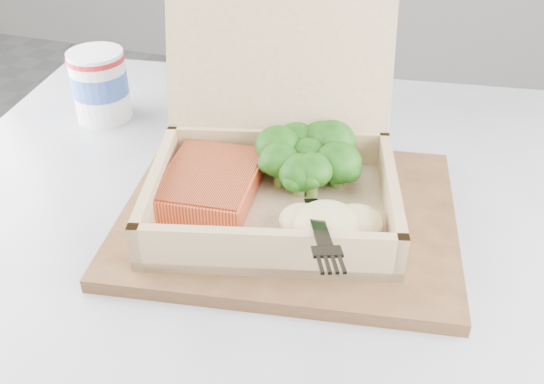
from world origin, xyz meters
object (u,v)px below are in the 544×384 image
(cafe_table, at_px, (283,377))
(takeout_container, at_px, (275,146))
(serving_tray, at_px, (289,215))
(paper_cup, at_px, (100,83))

(cafe_table, xyz_separation_m, takeout_container, (-0.03, 0.07, 0.26))
(serving_tray, bearing_deg, cafe_table, -77.85)
(cafe_table, bearing_deg, paper_cup, 148.97)
(cafe_table, distance_m, takeout_container, 0.27)
(cafe_table, height_order, serving_tray, serving_tray)
(cafe_table, distance_m, paper_cup, 0.43)
(takeout_container, bearing_deg, serving_tray, -64.55)
(takeout_container, bearing_deg, cafe_table, -80.01)
(takeout_container, distance_m, paper_cup, 0.29)
(cafe_table, height_order, paper_cup, paper_cup)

